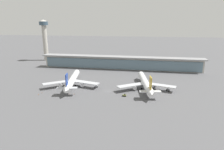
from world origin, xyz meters
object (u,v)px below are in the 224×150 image
Objects in this scene: service_truck_near_nose_grey at (168,90)px; service_truck_under_wing_blue at (156,86)px; safety_cone_alpha at (69,94)px; service_truck_mid_apron_olive at (124,95)px; service_truck_by_tail_grey at (96,86)px; airliner_centre_stand at (145,83)px; airliner_left_stand at (72,80)px; safety_cone_charlie at (42,93)px; control_tower at (45,36)px; safety_cone_bravo at (38,94)px; safety_cone_delta at (74,94)px.

service_truck_under_wing_blue reaches higher than service_truck_near_nose_grey.
service_truck_mid_apron_olive is at bearing 3.98° from safety_cone_alpha.
service_truck_near_nose_grey is 1.04× the size of service_truck_by_tail_grey.
airliner_left_stand is at bearing -176.95° from airliner_centre_stand.
service_truck_near_nose_grey reaches higher than safety_cone_charlie.
control_tower reaches higher than airliner_left_stand.
safety_cone_alpha is 23.09m from safety_cone_bravo.
safety_cone_charlie is (62.87, -126.64, -33.32)m from control_tower.
safety_cone_charlie is (-87.92, -29.35, -1.37)m from service_truck_under_wing_blue.
control_tower is 87.78× the size of safety_cone_charlie.
airliner_left_stand is at bearing -173.08° from service_truck_under_wing_blue.
control_tower reaches higher than airliner_centre_stand.
control_tower is (-159.96, 104.48, 32.76)m from service_truck_near_nose_grey.
service_truck_near_nose_grey is 74.28m from safety_cone_delta.
safety_cone_bravo is 1.00× the size of safety_cone_charlie.
service_truck_mid_apron_olive is (47.04, -16.63, -4.32)m from airliner_left_stand.
service_truck_mid_apron_olive is 4.38× the size of safety_cone_delta.
safety_cone_bravo is (-38.73, -24.98, -0.56)m from service_truck_by_tail_grey.
control_tower is at bearing 136.02° from service_truck_mid_apron_olive.
safety_cone_delta is (-12.32, -19.39, -0.56)m from service_truck_by_tail_grey.
airliner_centre_stand is 61.71m from safety_cone_alpha.
service_truck_near_nose_grey is at bearing -38.06° from service_truck_under_wing_blue.
safety_cone_charlie is 1.00× the size of safety_cone_delta.
safety_cone_charlie is 25.81m from safety_cone_delta.
service_truck_mid_apron_olive is 179.46m from control_tower.
safety_cone_bravo and safety_cone_delta have the same top height.
airliner_left_stand is at bearing 54.68° from safety_cone_bravo.
service_truck_under_wing_blue reaches higher than safety_cone_bravo.
service_truck_under_wing_blue is 71.86m from safety_cone_alpha.
airliner_centre_stand is at bearing 174.08° from service_truck_near_nose_grey.
airliner_left_stand is 30.98m from safety_cone_bravo.
service_truck_near_nose_grey is 4.75× the size of safety_cone_bravo.
safety_cone_bravo is at bearing -98.53° from safety_cone_charlie.
service_truck_near_nose_grey is at bearing 16.25° from safety_cone_delta.
service_truck_under_wing_blue reaches higher than service_truck_by_tail_grey.
service_truck_mid_apron_olive is 42.38m from safety_cone_alpha.
service_truck_near_nose_grey is 11.68m from service_truck_under_wing_blue.
safety_cone_charlie is (-38.10, -20.77, -0.56)m from service_truck_by_tail_grey.
airliner_left_stand is 135.68m from control_tower.
airliner_left_stand reaches higher than service_truck_mid_apron_olive.
service_truck_by_tail_grey is at bearing -170.23° from service_truck_under_wing_blue.
airliner_centre_stand is at bearing 4.59° from service_truck_by_tail_grey.
airliner_centre_stand is at bearing -35.89° from control_tower.
safety_cone_delta is at bearing -155.77° from service_truck_under_wing_blue.
service_truck_under_wing_blue is 0.12× the size of control_tower.
airliner_centre_stand reaches higher than service_truck_by_tail_grey.
airliner_centre_stand is at bearing 21.82° from safety_cone_alpha.
safety_cone_alpha is (-66.09, -28.17, -1.37)m from service_truck_under_wing_blue.
service_truck_under_wing_blue is 34.71m from service_truck_mid_apron_olive.
safety_cone_alpha is at bearing -156.92° from service_truck_under_wing_blue.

